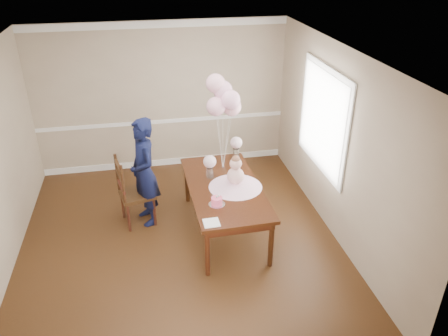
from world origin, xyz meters
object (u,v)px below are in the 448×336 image
birthday_cake (217,201)px  woman (144,172)px  dining_table_top (224,188)px  dining_chair_seat (137,194)px

birthday_cake → woman: bearing=134.5°
dining_table_top → dining_chair_seat: bearing=158.3°
birthday_cake → dining_chair_seat: birthday_cake is taller
dining_chair_seat → woman: bearing=-8.5°
dining_chair_seat → woman: 0.38m
dining_chair_seat → woman: (0.14, 0.01, 0.35)m
dining_chair_seat → dining_table_top: bearing=-33.6°
dining_table_top → birthday_cake: bearing=-114.0°
birthday_cake → woman: (-0.92, 0.94, 0.03)m
dining_table_top → dining_chair_seat: 1.36m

